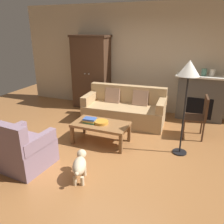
# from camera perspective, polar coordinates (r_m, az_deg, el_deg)

# --- Properties ---
(ground_plane) EXTENTS (9.60, 9.60, 0.00)m
(ground_plane) POSITION_cam_1_polar(r_m,az_deg,el_deg) (4.41, -1.24, -9.44)
(ground_plane) COLOR #9E6638
(back_wall) EXTENTS (7.20, 0.10, 2.80)m
(back_wall) POSITION_cam_1_polar(r_m,az_deg,el_deg) (6.30, 7.87, 12.99)
(back_wall) COLOR beige
(back_wall) RESTS_ON ground
(fireplace) EXTENTS (1.26, 0.48, 1.12)m
(fireplace) POSITION_cam_1_polar(r_m,az_deg,el_deg) (6.04, 21.29, 3.39)
(fireplace) COLOR #4C4947
(fireplace) RESTS_ON ground
(armoire) EXTENTS (1.06, 0.57, 2.01)m
(armoire) POSITION_cam_1_polar(r_m,az_deg,el_deg) (6.54, -5.19, 9.88)
(armoire) COLOR #472D1E
(armoire) RESTS_ON ground
(couch) EXTENTS (1.96, 0.95, 0.86)m
(couch) POSITION_cam_1_polar(r_m,az_deg,el_deg) (5.54, 3.16, 0.56)
(couch) COLOR tan
(couch) RESTS_ON ground
(coffee_table) EXTENTS (1.10, 0.60, 0.42)m
(coffee_table) POSITION_cam_1_polar(r_m,az_deg,el_deg) (4.52, -2.79, -3.47)
(coffee_table) COLOR olive
(coffee_table) RESTS_ON ground
(fruit_bowl) EXTENTS (0.28, 0.28, 0.06)m
(fruit_bowl) POSITION_cam_1_polar(r_m,az_deg,el_deg) (4.48, -2.69, -2.57)
(fruit_bowl) COLOR orange
(fruit_bowl) RESTS_ON coffee_table
(book_stack) EXTENTS (0.25, 0.19, 0.10)m
(book_stack) POSITION_cam_1_polar(r_m,az_deg,el_deg) (4.53, -5.62, -2.11)
(book_stack) COLOR #427A4C
(book_stack) RESTS_ON coffee_table
(mantel_vase_jade) EXTENTS (0.12, 0.12, 0.16)m
(mantel_vase_jade) POSITION_cam_1_polar(r_m,az_deg,el_deg) (5.89, 22.07, 9.22)
(mantel_vase_jade) COLOR slate
(mantel_vase_jade) RESTS_ON fireplace
(mantel_vase_cream) EXTENTS (0.12, 0.12, 0.16)m
(mantel_vase_cream) POSITION_cam_1_polar(r_m,az_deg,el_deg) (5.89, 23.83, 9.00)
(mantel_vase_cream) COLOR beige
(mantel_vase_cream) RESTS_ON fireplace
(armchair_near_left) EXTENTS (0.84, 0.83, 0.88)m
(armchair_near_left) POSITION_cam_1_polar(r_m,az_deg,el_deg) (4.04, -21.48, -8.85)
(armchair_near_left) COLOR gray
(armchair_near_left) RESTS_ON ground
(side_chair_wooden) EXTENTS (0.48, 0.48, 0.90)m
(side_chair_wooden) POSITION_cam_1_polar(r_m,az_deg,el_deg) (5.02, 20.96, -0.57)
(side_chair_wooden) COLOR #472D1E
(side_chair_wooden) RESTS_ON ground
(floor_lamp) EXTENTS (0.36, 0.36, 1.71)m
(floor_lamp) POSITION_cam_1_polar(r_m,az_deg,el_deg) (3.99, 18.63, 8.99)
(floor_lamp) COLOR black
(floor_lamp) RESTS_ON ground
(dog) EXTENTS (0.33, 0.55, 0.39)m
(dog) POSITION_cam_1_polar(r_m,az_deg,el_deg) (3.56, -8.09, -12.98)
(dog) COLOR beige
(dog) RESTS_ON ground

